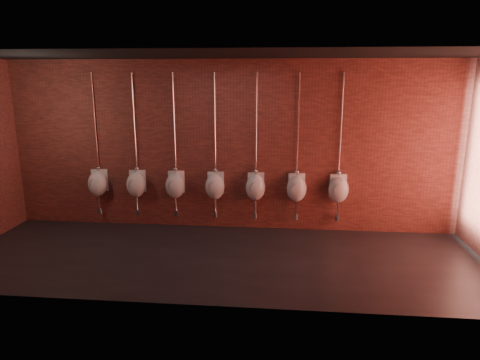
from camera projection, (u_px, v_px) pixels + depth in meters
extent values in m
plane|color=black|center=(221.00, 258.00, 6.99)|extent=(8.50, 8.50, 0.00)
cube|color=black|center=(218.00, 54.00, 6.23)|extent=(8.50, 3.00, 0.04)
cube|color=brown|center=(231.00, 147.00, 8.06)|extent=(8.50, 0.04, 3.20)
cube|color=brown|center=(202.00, 186.00, 5.16)|extent=(8.50, 0.04, 3.20)
ellipsoid|color=white|center=(98.00, 184.00, 8.35)|extent=(0.42, 0.38, 0.49)
cube|color=white|center=(100.00, 180.00, 8.45)|extent=(0.32, 0.09, 0.44)
cylinder|color=#A1A1A1|center=(95.00, 184.00, 8.22)|extent=(0.22, 0.05, 0.22)
cylinder|color=silver|center=(95.00, 123.00, 8.17)|extent=(0.03, 0.03, 1.86)
sphere|color=silver|center=(98.00, 168.00, 8.36)|extent=(0.09, 0.09, 0.09)
cylinder|color=silver|center=(91.00, 73.00, 7.95)|extent=(0.06, 0.06, 0.01)
cylinder|color=silver|center=(99.00, 200.00, 8.42)|extent=(0.04, 0.04, 0.30)
cylinder|color=silver|center=(100.00, 210.00, 8.47)|extent=(0.09, 0.09, 0.12)
cylinder|color=silver|center=(101.00, 209.00, 8.55)|extent=(0.04, 0.16, 0.04)
ellipsoid|color=white|center=(136.00, 185.00, 8.27)|extent=(0.42, 0.38, 0.49)
cube|color=white|center=(138.00, 181.00, 8.38)|extent=(0.32, 0.09, 0.44)
cylinder|color=#A1A1A1|center=(134.00, 185.00, 8.15)|extent=(0.22, 0.05, 0.22)
cylinder|color=silver|center=(134.00, 124.00, 8.09)|extent=(0.03, 0.03, 1.86)
sphere|color=silver|center=(137.00, 169.00, 8.29)|extent=(0.09, 0.09, 0.09)
cylinder|color=silver|center=(131.00, 73.00, 7.87)|extent=(0.06, 0.06, 0.01)
cylinder|color=silver|center=(137.00, 201.00, 8.35)|extent=(0.04, 0.04, 0.30)
cylinder|color=silver|center=(138.00, 212.00, 8.40)|extent=(0.09, 0.09, 0.12)
cylinder|color=silver|center=(139.00, 210.00, 8.48)|extent=(0.04, 0.16, 0.04)
ellipsoid|color=white|center=(175.00, 186.00, 8.20)|extent=(0.42, 0.38, 0.49)
cube|color=white|center=(177.00, 182.00, 8.31)|extent=(0.32, 0.09, 0.44)
cylinder|color=#A1A1A1|center=(173.00, 186.00, 8.08)|extent=(0.22, 0.05, 0.22)
cylinder|color=silver|center=(174.00, 124.00, 8.02)|extent=(0.03, 0.03, 1.86)
sphere|color=silver|center=(176.00, 169.00, 8.22)|extent=(0.09, 0.09, 0.09)
cylinder|color=silver|center=(172.00, 73.00, 7.80)|extent=(0.06, 0.06, 0.01)
cylinder|color=silver|center=(176.00, 203.00, 8.28)|extent=(0.04, 0.04, 0.30)
cylinder|color=silver|center=(176.00, 213.00, 8.33)|extent=(0.09, 0.09, 0.12)
cylinder|color=silver|center=(177.00, 212.00, 8.41)|extent=(0.04, 0.16, 0.04)
ellipsoid|color=white|center=(215.00, 187.00, 8.13)|extent=(0.42, 0.38, 0.49)
cube|color=white|center=(216.00, 183.00, 8.24)|extent=(0.32, 0.09, 0.44)
cylinder|color=#A1A1A1|center=(214.00, 187.00, 8.01)|extent=(0.22, 0.05, 0.22)
cylinder|color=silver|center=(215.00, 124.00, 7.95)|extent=(0.03, 0.03, 1.86)
sphere|color=silver|center=(215.00, 170.00, 8.15)|extent=(0.09, 0.09, 0.09)
cylinder|color=silver|center=(214.00, 73.00, 7.73)|extent=(0.06, 0.06, 0.01)
cylinder|color=silver|center=(215.00, 204.00, 8.21)|extent=(0.04, 0.04, 0.30)
cylinder|color=silver|center=(215.00, 214.00, 8.26)|extent=(0.09, 0.09, 0.12)
cylinder|color=silver|center=(216.00, 213.00, 8.34)|extent=(0.04, 0.16, 0.04)
ellipsoid|color=white|center=(255.00, 188.00, 8.06)|extent=(0.42, 0.38, 0.49)
cube|color=white|center=(256.00, 184.00, 8.17)|extent=(0.32, 0.09, 0.44)
cylinder|color=#A1A1A1|center=(255.00, 188.00, 7.93)|extent=(0.22, 0.05, 0.22)
cylinder|color=silver|center=(256.00, 125.00, 7.88)|extent=(0.03, 0.03, 1.86)
sphere|color=silver|center=(256.00, 171.00, 8.08)|extent=(0.09, 0.09, 0.09)
cylinder|color=silver|center=(257.00, 73.00, 7.66)|extent=(0.06, 0.06, 0.01)
cylinder|color=silver|center=(255.00, 205.00, 8.14)|extent=(0.04, 0.04, 0.30)
cylinder|color=silver|center=(255.00, 215.00, 8.19)|extent=(0.09, 0.09, 0.12)
cylinder|color=silver|center=(255.00, 214.00, 8.27)|extent=(0.04, 0.16, 0.04)
ellipsoid|color=white|center=(297.00, 189.00, 7.99)|extent=(0.42, 0.38, 0.49)
cube|color=white|center=(296.00, 185.00, 8.09)|extent=(0.32, 0.09, 0.44)
cylinder|color=#A1A1A1|center=(297.00, 189.00, 7.86)|extent=(0.22, 0.05, 0.22)
cylinder|color=silver|center=(298.00, 125.00, 7.81)|extent=(0.03, 0.03, 1.86)
sphere|color=silver|center=(297.00, 172.00, 8.01)|extent=(0.09, 0.09, 0.09)
cylinder|color=silver|center=(300.00, 73.00, 7.59)|extent=(0.06, 0.06, 0.01)
cylinder|color=silver|center=(296.00, 206.00, 8.07)|extent=(0.04, 0.04, 0.30)
cylinder|color=silver|center=(296.00, 216.00, 8.12)|extent=(0.09, 0.09, 0.12)
cylinder|color=silver|center=(296.00, 215.00, 8.20)|extent=(0.04, 0.16, 0.04)
ellipsoid|color=white|center=(339.00, 190.00, 7.92)|extent=(0.42, 0.38, 0.49)
cube|color=white|center=(338.00, 186.00, 8.02)|extent=(0.32, 0.09, 0.44)
cylinder|color=#A1A1A1|center=(339.00, 190.00, 7.79)|extent=(0.22, 0.05, 0.22)
cylinder|color=silver|center=(341.00, 126.00, 7.74)|extent=(0.03, 0.03, 1.86)
sphere|color=silver|center=(339.00, 173.00, 7.93)|extent=(0.09, 0.09, 0.09)
cylinder|color=silver|center=(344.00, 73.00, 7.52)|extent=(0.06, 0.06, 0.01)
cylinder|color=silver|center=(338.00, 207.00, 8.00)|extent=(0.04, 0.04, 0.30)
cylinder|color=silver|center=(337.00, 218.00, 8.05)|extent=(0.09, 0.09, 0.12)
cylinder|color=silver|center=(336.00, 216.00, 8.12)|extent=(0.04, 0.16, 0.04)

